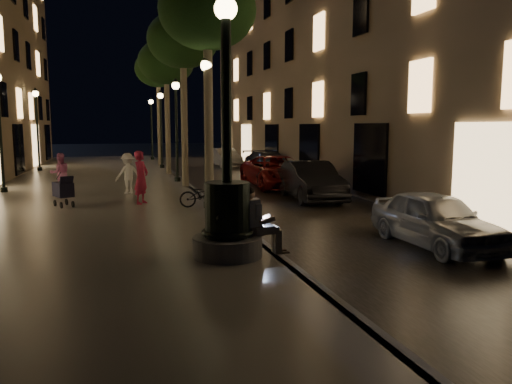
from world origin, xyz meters
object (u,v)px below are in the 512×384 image
object	(u,v)px
tree_near	(207,12)
lamp_left_c	(37,118)
pedestrian_white	(128,173)
stroller	(63,190)
fountain_lamppost	(227,207)
lamp_curb_a	(207,112)
car_front	(435,219)
car_second	(311,181)
bicycle	(204,194)
car_third	(277,172)
pedestrian_pink	(60,173)
tree_third	(166,63)
pedestrian_red	(141,177)
lamp_curb_d	(151,120)
seated_man_laptop	(257,219)
car_fifth	(225,158)
tree_second	(183,41)
car_rear	(268,164)
lamp_curb_c	(161,119)
lamp_curb_b	(176,117)
tree_far	(158,70)

from	to	relation	value
tree_near	lamp_left_c	distance (m)	17.78
pedestrian_white	stroller	bearing A→B (deg)	30.26
fountain_lamppost	lamp_curb_a	world-z (taller)	fountain_lamppost
lamp_left_c	pedestrian_white	size ratio (longest dim) A/B	3.08
tree_near	car_front	bearing A→B (deg)	-53.52
car_second	bicycle	distance (m)	4.74
car_second	car_third	bearing A→B (deg)	94.63
pedestrian_pink	car_front	bearing A→B (deg)	113.28
tree_third	pedestrian_red	world-z (taller)	tree_third
tree_near	car_third	size ratio (longest dim) A/B	1.40
lamp_left_c	lamp_curb_d	bearing A→B (deg)	48.41
car_second	pedestrian_pink	size ratio (longest dim) A/B	2.87
seated_man_laptop	lamp_left_c	world-z (taller)	lamp_left_c
pedestrian_pink	car_third	bearing A→B (deg)	168.66
stroller	car_second	distance (m)	8.77
tree_third	car_fifth	size ratio (longest dim) A/B	1.86
car_second	tree_near	bearing A→B (deg)	-150.78
tree_third	lamp_curb_d	world-z (taller)	tree_third
seated_man_laptop	tree_second	bearing A→B (deg)	89.11
stroller	pedestrian_pink	xyz separation A→B (m)	(-0.43, 3.63, 0.22)
fountain_lamppost	lamp_curb_d	xyz separation A→B (m)	(0.70, 30.00, 2.02)
fountain_lamppost	seated_man_laptop	bearing A→B (deg)	0.00
car_front	pedestrian_pink	xyz separation A→B (m)	(-9.19, 10.86, 0.33)
seated_man_laptop	lamp_curb_a	distance (m)	6.43
lamp_curb_d	pedestrian_red	size ratio (longest dim) A/B	2.70
lamp_left_c	car_second	distance (m)	18.27
stroller	fountain_lamppost	bearing A→B (deg)	-86.68
pedestrian_red	tree_third	bearing A→B (deg)	21.46
lamp_curb_d	car_second	world-z (taller)	lamp_curb_d
car_rear	car_third	bearing A→B (deg)	-104.27
seated_man_laptop	lamp_curb_c	world-z (taller)	lamp_curb_c
lamp_curb_b	lamp_curb_c	xyz separation A→B (m)	(0.00, 8.00, 0.00)
lamp_left_c	car_third	size ratio (longest dim) A/B	0.92
tree_second	lamp_curb_c	size ratio (longest dim) A/B	1.54
lamp_curb_d	lamp_curb_b	bearing A→B (deg)	-90.00
tree_far	lamp_curb_c	world-z (taller)	tree_far
tree_second	car_front	size ratio (longest dim) A/B	1.94
fountain_lamppost	pedestrian_red	world-z (taller)	fountain_lamppost
seated_man_laptop	lamp_curb_b	xyz separation A→B (m)	(0.09, 14.00, 2.30)
lamp_curb_d	pedestrian_red	world-z (taller)	lamp_curb_d
car_fifth	car_rear	bearing A→B (deg)	-88.01
car_front	bicycle	xyz separation A→B (m)	(-4.40, 5.94, -0.04)
stroller	lamp_curb_a	bearing A→B (deg)	-41.72
tree_third	car_front	distance (m)	19.07
lamp_curb_b	stroller	bearing A→B (deg)	-124.38
car_fifth	lamp_curb_a	bearing A→B (deg)	-109.67
lamp_left_c	car_front	distance (m)	24.69
fountain_lamppost	lamp_left_c	bearing A→B (deg)	106.22
lamp_left_c	car_second	size ratio (longest dim) A/B	1.08
fountain_lamppost	stroller	world-z (taller)	fountain_lamppost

